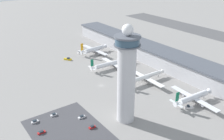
{
  "coord_description": "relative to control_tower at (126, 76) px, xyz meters",
  "views": [
    {
      "loc": [
        149.45,
        -97.15,
        93.18
      ],
      "look_at": [
        1.4,
        9.85,
        11.63
      ],
      "focal_mm": 40.0,
      "sensor_mm": 36.0,
      "label": 1
    }
  ],
  "objects": [
    {
      "name": "car_navy_sedan",
      "position": [
        -30.15,
        -48.0,
        -29.64
      ],
      "size": [
        1.93,
        4.45,
        1.59
      ],
      "color": "black",
      "rests_on": "ground"
    },
    {
      "name": "airplane_gate_charlie",
      "position": [
        -31.59,
        45.29,
        -25.84
      ],
      "size": [
        40.72,
        41.62,
        11.93
      ],
      "color": "white",
      "rests_on": "ground"
    },
    {
      "name": "control_tower",
      "position": [
        0.0,
        0.0,
        0.0
      ],
      "size": [
        15.18,
        15.18,
        61.28
      ],
      "color": "#BCBCC1",
      "rests_on": "ground"
    },
    {
      "name": "car_white_wagon",
      "position": [
        -17.71,
        -48.6,
        -29.73
      ],
      "size": [
        1.85,
        4.67,
        1.37
      ],
      "color": "black",
      "rests_on": "ground"
    },
    {
      "name": "service_truck_fuel",
      "position": [
        -123.39,
        36.02,
        -29.39
      ],
      "size": [
        2.56,
        5.62,
        2.52
      ],
      "color": "black",
      "rests_on": "ground"
    },
    {
      "name": "service_truck_baggage",
      "position": [
        -113.27,
        16.48,
        -29.34
      ],
      "size": [
        7.82,
        6.52,
        2.67
      ],
      "color": "black",
      "rests_on": "ground"
    },
    {
      "name": "car_grey_coupe",
      "position": [
        -30.3,
        -35.38,
        -29.67
      ],
      "size": [
        1.93,
        4.15,
        1.54
      ],
      "color": "black",
      "rests_on": "ground"
    },
    {
      "name": "airplane_gate_bravo",
      "position": [
        -72.04,
        42.01,
        -26.25
      ],
      "size": [
        33.41,
        45.61,
        12.49
      ],
      "color": "white",
      "rests_on": "ground"
    },
    {
      "name": "service_truck_catering",
      "position": [
        15.67,
        42.79,
        -29.43
      ],
      "size": [
        5.36,
        5.89,
        2.42
      ],
      "color": "black",
      "rests_on": "ground"
    },
    {
      "name": "terminal_building",
      "position": [
        -47.3,
        82.85,
        -22.38
      ],
      "size": [
        266.29,
        25.0,
        15.58
      ],
      "color": "#B2B2B7",
      "rests_on": "ground"
    },
    {
      "name": "airplane_gate_alpha",
      "position": [
        -114.09,
        48.23,
        -25.79
      ],
      "size": [
        41.52,
        33.28,
        14.32
      ],
      "color": "silver",
      "rests_on": "ground"
    },
    {
      "name": "car_green_van",
      "position": [
        -17.55,
        -21.79,
        -29.68
      ],
      "size": [
        1.91,
        4.74,
        1.51
      ],
      "color": "black",
      "rests_on": "ground"
    },
    {
      "name": "parking_lot_surface",
      "position": [
        -4.33,
        -35.2,
        -30.26
      ],
      "size": [
        64.0,
        40.0,
        0.01
      ],
      "primitive_type": "cube",
      "color": "#424247",
      "rests_on": "ground"
    },
    {
      "name": "airplane_gate_delta",
      "position": [
        12.62,
        50.68,
        -25.92
      ],
      "size": [
        41.29,
        34.91,
        13.27
      ],
      "color": "silver",
      "rests_on": "ground"
    },
    {
      "name": "car_black_suv",
      "position": [
        -4.53,
        -21.94,
        -29.64
      ],
      "size": [
        2.01,
        4.14,
        1.59
      ],
      "color": "black",
      "rests_on": "ground"
    },
    {
      "name": "ground_plane",
      "position": [
        -47.3,
        12.85,
        -30.26
      ],
      "size": [
        1000.0,
        1000.0,
        0.0
      ],
      "primitive_type": "plane",
      "color": "gray"
    }
  ]
}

